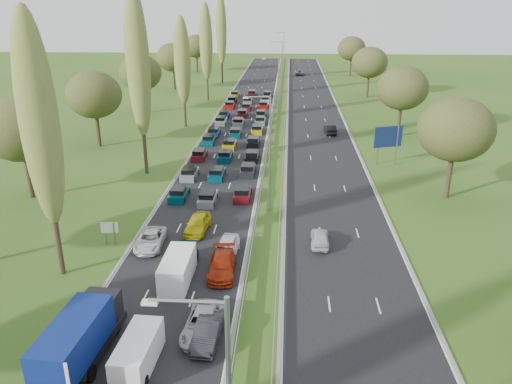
# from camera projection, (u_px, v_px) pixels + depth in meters

# --- Properties ---
(ground) EXTENTS (260.00, 260.00, 0.00)m
(ground) POSITION_uv_depth(u_px,v_px,m) (278.00, 127.00, 86.52)
(ground) COLOR #2F541A
(ground) RESTS_ON ground
(near_carriageway) EXTENTS (10.50, 215.00, 0.04)m
(near_carriageway) POSITION_uv_depth(u_px,v_px,m) (241.00, 123.00, 89.26)
(near_carriageway) COLOR black
(near_carriageway) RESTS_ON ground
(far_carriageway) EXTENTS (10.50, 215.00, 0.04)m
(far_carriageway) POSITION_uv_depth(u_px,v_px,m) (316.00, 124.00, 88.44)
(far_carriageway) COLOR black
(far_carriageway) RESTS_ON ground
(central_reservation) EXTENTS (2.36, 215.00, 0.32)m
(central_reservation) POSITION_uv_depth(u_px,v_px,m) (278.00, 121.00, 88.65)
(central_reservation) COLOR gray
(central_reservation) RESTS_ON ground
(lamp_columns) EXTENTS (0.18, 140.18, 12.00)m
(lamp_columns) POSITION_uv_depth(u_px,v_px,m) (278.00, 94.00, 82.51)
(lamp_columns) COLOR gray
(lamp_columns) RESTS_ON ground
(poplar_row) EXTENTS (2.80, 127.80, 22.44)m
(poplar_row) POSITION_uv_depth(u_px,v_px,m) (167.00, 61.00, 72.04)
(poplar_row) COLOR #2D2116
(poplar_row) RESTS_ON ground
(woodland_left) EXTENTS (8.00, 166.00, 11.10)m
(woodland_left) POSITION_uv_depth(u_px,v_px,m) (85.00, 99.00, 69.20)
(woodland_left) COLOR #2D2116
(woodland_left) RESTS_ON ground
(woodland_right) EXTENTS (8.00, 153.00, 11.10)m
(woodland_right) POSITION_uv_depth(u_px,v_px,m) (415.00, 98.00, 70.16)
(woodland_right) COLOR #2D2116
(woodland_right) RESTS_ON ground
(traffic_queue_fill) EXTENTS (9.08, 69.12, 0.80)m
(traffic_queue_fill) POSITION_uv_depth(u_px,v_px,m) (238.00, 127.00, 84.40)
(traffic_queue_fill) COLOR #053F4C
(traffic_queue_fill) RESTS_ON ground
(near_car_2) EXTENTS (2.47, 4.97, 1.35)m
(near_car_2) POSITION_uv_depth(u_px,v_px,m) (151.00, 240.00, 44.06)
(near_car_2) COLOR silver
(near_car_2) RESTS_ON near_carriageway
(near_car_7) EXTENTS (2.04, 4.85, 1.40)m
(near_car_7) POSITION_uv_depth(u_px,v_px,m) (183.00, 261.00, 40.44)
(near_car_7) COLOR #043644
(near_car_7) RESTS_ON near_carriageway
(near_car_8) EXTENTS (2.19, 4.80, 1.60)m
(near_car_8) POSITION_uv_depth(u_px,v_px,m) (198.00, 224.00, 46.95)
(near_car_8) COLOR #C0AD0C
(near_car_8) RESTS_ON near_carriageway
(near_car_9) EXTENTS (1.79, 4.44, 1.43)m
(near_car_9) POSITION_uv_depth(u_px,v_px,m) (208.00, 331.00, 31.76)
(near_car_9) COLOR black
(near_car_9) RESTS_ON near_carriageway
(near_car_10) EXTENTS (2.58, 5.22, 1.42)m
(near_car_10) POSITION_uv_depth(u_px,v_px,m) (203.00, 323.00, 32.55)
(near_car_10) COLOR #9FA2A8
(near_car_10) RESTS_ON near_carriageway
(near_car_11) EXTENTS (2.33, 5.22, 1.49)m
(near_car_11) POSITION_uv_depth(u_px,v_px,m) (222.00, 265.00, 39.68)
(near_car_11) COLOR maroon
(near_car_11) RESTS_ON near_carriageway
(near_car_12) EXTENTS (1.98, 4.50, 1.51)m
(near_car_12) POSITION_uv_depth(u_px,v_px,m) (227.00, 247.00, 42.53)
(near_car_12) COLOR white
(near_car_12) RESTS_ON near_carriageway
(far_car_0) EXTENTS (1.74, 4.05, 1.36)m
(far_car_0) POSITION_uv_depth(u_px,v_px,m) (320.00, 238.00, 44.42)
(far_car_0) COLOR #B7BCC2
(far_car_0) RESTS_ON far_carriageway
(far_car_1) EXTENTS (1.86, 4.61, 1.49)m
(far_car_1) POSITION_uv_depth(u_px,v_px,m) (330.00, 129.00, 81.82)
(far_car_1) COLOR black
(far_car_1) RESTS_ON far_carriageway
(far_car_2) EXTENTS (2.83, 5.63, 1.53)m
(far_car_2) POSITION_uv_depth(u_px,v_px,m) (300.00, 72.00, 147.44)
(far_car_2) COLOR gray
(far_car_2) RESTS_ON far_carriageway
(blue_lorry) EXTENTS (2.30, 8.27, 3.49)m
(blue_lorry) POSITION_uv_depth(u_px,v_px,m) (81.00, 338.00, 29.44)
(blue_lorry) COLOR black
(blue_lorry) RESTS_ON near_carriageway
(white_van_front) EXTENTS (1.89, 4.83, 1.94)m
(white_van_front) POSITION_uv_depth(u_px,v_px,m) (139.00, 350.00, 29.64)
(white_van_front) COLOR white
(white_van_front) RESTS_ON near_carriageway
(white_van_rear) EXTENTS (2.06, 5.26, 2.11)m
(white_van_rear) POSITION_uv_depth(u_px,v_px,m) (178.00, 267.00, 38.72)
(white_van_rear) COLOR white
(white_van_rear) RESTS_ON near_carriageway
(info_sign) EXTENTS (1.50, 0.24, 2.10)m
(info_sign) POSITION_uv_depth(u_px,v_px,m) (110.00, 230.00, 44.36)
(info_sign) COLOR gray
(info_sign) RESTS_ON ground
(direction_sign) EXTENTS (3.82, 1.39, 5.20)m
(direction_sign) POSITION_uv_depth(u_px,v_px,m) (388.00, 138.00, 65.35)
(direction_sign) COLOR gray
(direction_sign) RESTS_ON ground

